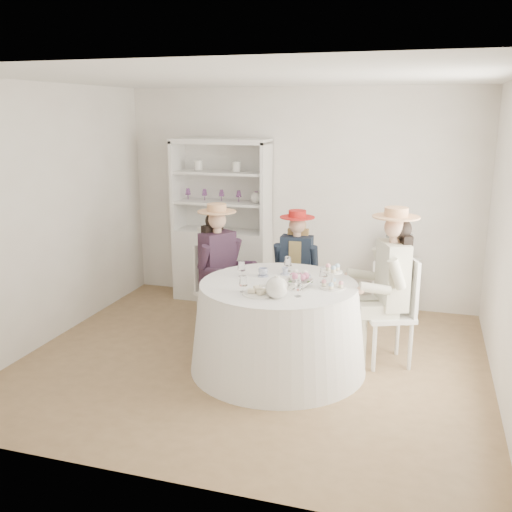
# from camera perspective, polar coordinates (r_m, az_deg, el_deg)

# --- Properties ---
(ground) EXTENTS (4.50, 4.50, 0.00)m
(ground) POSITION_cam_1_polar(r_m,az_deg,el_deg) (5.78, -0.29, -10.38)
(ground) COLOR olive
(ground) RESTS_ON ground
(ceiling) EXTENTS (4.50, 4.50, 0.00)m
(ceiling) POSITION_cam_1_polar(r_m,az_deg,el_deg) (5.25, -0.33, 17.44)
(ceiling) COLOR white
(ceiling) RESTS_ON wall_back
(wall_back) EXTENTS (4.50, 0.00, 4.50)m
(wall_back) POSITION_cam_1_polar(r_m,az_deg,el_deg) (7.26, 4.35, 5.86)
(wall_back) COLOR silver
(wall_back) RESTS_ON ground
(wall_front) EXTENTS (4.50, 0.00, 4.50)m
(wall_front) POSITION_cam_1_polar(r_m,az_deg,el_deg) (3.55, -9.85, -3.34)
(wall_front) COLOR silver
(wall_front) RESTS_ON ground
(wall_left) EXTENTS (0.00, 4.50, 4.50)m
(wall_left) POSITION_cam_1_polar(r_m,az_deg,el_deg) (6.38, -20.07, 3.85)
(wall_left) COLOR silver
(wall_left) RESTS_ON ground
(wall_right) EXTENTS (0.00, 4.50, 4.50)m
(wall_right) POSITION_cam_1_polar(r_m,az_deg,el_deg) (5.18, 24.25, 1.18)
(wall_right) COLOR silver
(wall_right) RESTS_ON ground
(tea_table) EXTENTS (1.68, 1.68, 0.85)m
(tea_table) POSITION_cam_1_polar(r_m,az_deg,el_deg) (5.47, 2.23, -7.01)
(tea_table) COLOR white
(tea_table) RESTS_ON ground
(hutch) EXTENTS (1.32, 0.69, 2.08)m
(hutch) POSITION_cam_1_polar(r_m,az_deg,el_deg) (7.42, -3.34, 1.25)
(hutch) COLOR silver
(hutch) RESTS_ON ground
(side_table) EXTENTS (0.55, 0.55, 0.71)m
(side_table) POSITION_cam_1_polar(r_m,az_deg,el_deg) (7.01, 13.85, -3.19)
(side_table) COLOR silver
(side_table) RESTS_ON ground
(hatbox) EXTENTS (0.38, 0.38, 0.31)m
(hatbox) POSITION_cam_1_polar(r_m,az_deg,el_deg) (6.88, 14.10, 0.84)
(hatbox) COLOR black
(hatbox) RESTS_ON side_table
(guest_left) EXTENTS (0.62, 0.57, 1.46)m
(guest_left) POSITION_cam_1_polar(r_m,az_deg,el_deg) (6.19, -3.71, -0.62)
(guest_left) COLOR silver
(guest_left) RESTS_ON ground
(guest_mid) EXTENTS (0.49, 0.51, 1.36)m
(guest_mid) POSITION_cam_1_polar(r_m,az_deg,el_deg) (6.37, 4.03, -0.68)
(guest_mid) COLOR silver
(guest_mid) RESTS_ON ground
(guest_right) EXTENTS (0.65, 0.59, 1.55)m
(guest_right) POSITION_cam_1_polar(r_m,az_deg,el_deg) (5.57, 13.21, -2.13)
(guest_right) COLOR silver
(guest_right) RESTS_ON ground
(spare_chair) EXTENTS (0.58, 0.58, 1.08)m
(spare_chair) POSITION_cam_1_polar(r_m,az_deg,el_deg) (6.86, -3.73, -1.23)
(spare_chair) COLOR silver
(spare_chair) RESTS_ON ground
(teacup_a) EXTENTS (0.12, 0.12, 0.07)m
(teacup_a) POSITION_cam_1_polar(r_m,az_deg,el_deg) (5.54, 0.72, -1.68)
(teacup_a) COLOR white
(teacup_a) RESTS_ON tea_table
(teacup_b) EXTENTS (0.07, 0.07, 0.06)m
(teacup_b) POSITION_cam_1_polar(r_m,az_deg,el_deg) (5.60, 2.94, -1.55)
(teacup_b) COLOR white
(teacup_b) RESTS_ON tea_table
(teacup_c) EXTENTS (0.10, 0.10, 0.07)m
(teacup_c) POSITION_cam_1_polar(r_m,az_deg,el_deg) (5.35, 5.05, -2.35)
(teacup_c) COLOR white
(teacup_c) RESTS_ON tea_table
(flower_bowl) EXTENTS (0.28, 0.28, 0.06)m
(flower_bowl) POSITION_cam_1_polar(r_m,az_deg,el_deg) (5.22, 4.33, -2.79)
(flower_bowl) COLOR white
(flower_bowl) RESTS_ON tea_table
(flower_arrangement) EXTENTS (0.17, 0.17, 0.06)m
(flower_arrangement) POSITION_cam_1_polar(r_m,az_deg,el_deg) (5.24, 4.35, -2.12)
(flower_arrangement) COLOR #D36995
(flower_arrangement) RESTS_ON tea_table
(table_teapot) EXTENTS (0.27, 0.20, 0.21)m
(table_teapot) POSITION_cam_1_polar(r_m,az_deg,el_deg) (4.91, 2.12, -3.18)
(table_teapot) COLOR white
(table_teapot) RESTS_ON tea_table
(sandwich_plate) EXTENTS (0.29, 0.29, 0.06)m
(sandwich_plate) POSITION_cam_1_polar(r_m,az_deg,el_deg) (5.01, 0.28, -3.67)
(sandwich_plate) COLOR white
(sandwich_plate) RESTS_ON tea_table
(cupcake_stand) EXTENTS (0.23, 0.23, 0.22)m
(cupcake_stand) POSITION_cam_1_polar(r_m,az_deg,el_deg) (5.21, 7.66, -2.36)
(cupcake_stand) COLOR white
(cupcake_stand) RESTS_ON tea_table
(stemware_set) EXTENTS (0.88, 0.85, 0.15)m
(stemware_set) POSITION_cam_1_polar(r_m,az_deg,el_deg) (5.31, 2.28, -1.96)
(stemware_set) COLOR white
(stemware_set) RESTS_ON tea_table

